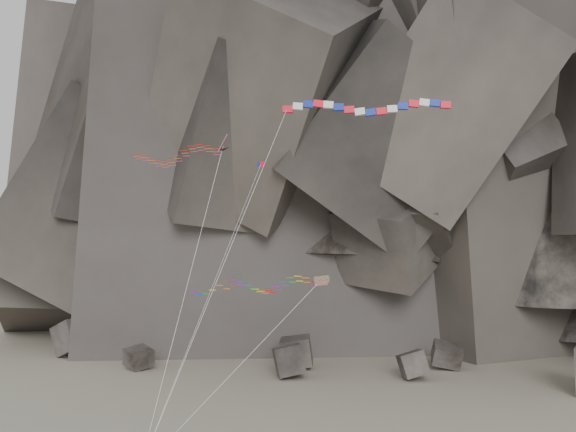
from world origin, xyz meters
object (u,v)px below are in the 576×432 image
(delta_kite, at_px, (173,155))
(pennant_kite, at_px, (240,215))
(parafoil_kite, at_px, (249,286))
(banner_kite, at_px, (365,108))

(delta_kite, distance_m, pennant_kite, 8.25)
(parafoil_kite, relative_size, pennant_kite, 0.65)
(pennant_kite, bearing_deg, parafoil_kite, 108.63)
(delta_kite, bearing_deg, pennant_kite, -20.10)
(delta_kite, xyz_separation_m, pennant_kite, (6.42, -1.85, -4.84))
(pennant_kite, bearing_deg, delta_kite, 175.14)
(banner_kite, xyz_separation_m, pennant_kite, (-8.55, -4.64, -8.35))
(banner_kite, height_order, parafoil_kite, banner_kite)
(parafoil_kite, bearing_deg, pennant_kite, -106.06)
(delta_kite, relative_size, banner_kite, 0.90)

